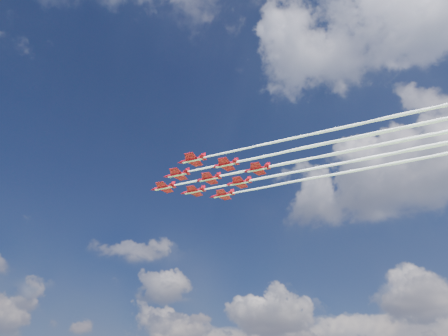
{
  "coord_description": "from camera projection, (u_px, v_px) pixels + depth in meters",
  "views": [
    {
      "loc": [
        95.29,
        -110.29,
        4.0
      ],
      "look_at": [
        15.43,
        -1.77,
        85.22
      ],
      "focal_mm": 35.0,
      "sensor_mm": 36.0,
      "label": 1
    }
  ],
  "objects": [
    {
      "name": "jet_row3_starb",
      "position": [
        429.0,
        157.0,
        149.89
      ],
      "size": [
        154.75,
        44.86,
        2.65
      ],
      "rotation": [
        0.0,
        0.0,
        0.26
      ],
      "color": "red"
    },
    {
      "name": "jet_row3_centre",
      "position": [
        429.0,
        135.0,
        138.61
      ],
      "size": [
        154.75,
        44.86,
        2.65
      ],
      "rotation": [
        0.0,
        0.0,
        0.26
      ],
      "color": "red"
    },
    {
      "name": "jet_row3_port",
      "position": [
        430.0,
        109.0,
        127.33
      ],
      "size": [
        154.75,
        44.86,
        2.65
      ],
      "rotation": [
        0.0,
        0.0,
        0.26
      ],
      "color": "red"
    },
    {
      "name": "jet_row2_starb",
      "position": [
        399.0,
        152.0,
        147.23
      ],
      "size": [
        154.75,
        44.86,
        2.65
      ],
      "rotation": [
        0.0,
        0.0,
        0.26
      ],
      "color": "red"
    },
    {
      "name": "jet_row2_port",
      "position": [
        397.0,
        129.0,
        135.94
      ],
      "size": [
        154.75,
        44.86,
        2.65
      ],
      "rotation": [
        0.0,
        0.0,
        0.26
      ],
      "color": "red"
    },
    {
      "name": "jet_lead",
      "position": [
        368.0,
        147.0,
        144.56
      ],
      "size": [
        154.75,
        44.86,
        2.65
      ],
      "rotation": [
        0.0,
        0.0,
        0.26
      ],
      "color": "red"
    }
  ]
}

